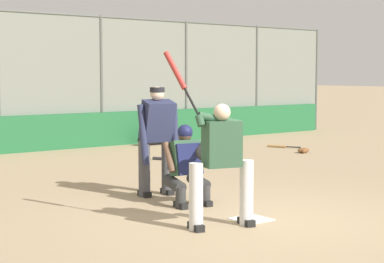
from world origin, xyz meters
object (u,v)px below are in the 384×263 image
(equipment_bag_dugout_side, at_px, (160,139))
(spare_bat_by_padding, at_px, (279,146))
(catcher_behind_plate, at_px, (188,164))
(spare_bat_near_backstop, at_px, (166,159))
(umpire_home, at_px, (157,138))
(batter_at_plate, at_px, (221,161))
(fielding_glove_on_dirt, at_px, (303,150))

(equipment_bag_dugout_side, bearing_deg, spare_bat_by_padding, 128.55)
(catcher_behind_plate, height_order, spare_bat_near_backstop, catcher_behind_plate)
(umpire_home, xyz_separation_m, equipment_bag_dugout_side, (-4.09, -5.89, -0.74))
(catcher_behind_plate, xyz_separation_m, equipment_bag_dugout_side, (-4.13, -6.70, -0.44))
(catcher_behind_plate, distance_m, equipment_bag_dugout_side, 7.89)
(batter_at_plate, distance_m, equipment_bag_dugout_side, 9.27)
(umpire_home, xyz_separation_m, spare_bat_by_padding, (-6.03, -3.45, -0.85))
(equipment_bag_dugout_side, bearing_deg, umpire_home, 55.20)
(fielding_glove_on_dirt, bearing_deg, batter_at_plate, 35.54)
(catcher_behind_plate, distance_m, spare_bat_near_backstop, 4.74)
(umpire_home, xyz_separation_m, spare_bat_near_backstop, (-2.41, -3.21, -0.85))
(fielding_glove_on_dirt, bearing_deg, catcher_behind_plate, 28.79)
(umpire_home, relative_size, equipment_bag_dugout_side, 1.22)
(catcher_behind_plate, bearing_deg, umpire_home, -84.29)
(batter_at_plate, height_order, fielding_glove_on_dirt, batter_at_plate)
(equipment_bag_dugout_side, bearing_deg, spare_bat_near_backstop, 57.82)
(umpire_home, bearing_deg, equipment_bag_dugout_side, -116.81)
(batter_at_plate, relative_size, catcher_behind_plate, 1.87)
(spare_bat_near_backstop, bearing_deg, batter_at_plate, 119.13)
(spare_bat_near_backstop, bearing_deg, umpire_home, 111.16)
(catcher_behind_plate, relative_size, fielding_glove_on_dirt, 3.43)
(equipment_bag_dugout_side, bearing_deg, catcher_behind_plate, 58.36)
(catcher_behind_plate, relative_size, spare_bat_near_backstop, 1.53)
(batter_at_plate, relative_size, spare_bat_near_backstop, 2.85)
(umpire_home, relative_size, fielding_glove_on_dirt, 5.01)
(batter_at_plate, bearing_deg, spare_bat_by_padding, -124.92)
(spare_bat_near_backstop, xyz_separation_m, equipment_bag_dugout_side, (-1.69, -2.68, 0.11))
(spare_bat_by_padding, bearing_deg, catcher_behind_plate, 100.87)
(spare_bat_near_backstop, relative_size, fielding_glove_on_dirt, 2.25)
(umpire_home, distance_m, equipment_bag_dugout_side, 7.21)
(umpire_home, distance_m, spare_bat_near_backstop, 4.10)
(batter_at_plate, height_order, equipment_bag_dugout_side, batter_at_plate)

